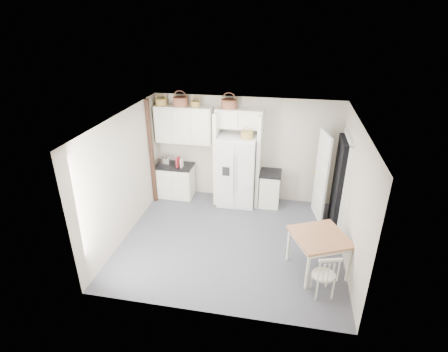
# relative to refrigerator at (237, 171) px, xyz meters

# --- Properties ---
(floor) EXTENTS (4.50, 4.50, 0.00)m
(floor) POSITION_rel_refrigerator_xyz_m (0.15, -1.64, -0.87)
(floor) COLOR #47474D
(floor) RESTS_ON ground
(ceiling) EXTENTS (4.50, 4.50, 0.00)m
(ceiling) POSITION_rel_refrigerator_xyz_m (0.15, -1.64, 1.73)
(ceiling) COLOR white
(ceiling) RESTS_ON wall_back
(wall_back) EXTENTS (4.50, 0.00, 4.50)m
(wall_back) POSITION_rel_refrigerator_xyz_m (0.15, 0.36, 0.43)
(wall_back) COLOR #BEB09B
(wall_back) RESTS_ON floor
(wall_left) EXTENTS (0.00, 4.00, 4.00)m
(wall_left) POSITION_rel_refrigerator_xyz_m (-2.10, -1.64, 0.43)
(wall_left) COLOR #BEB09B
(wall_left) RESTS_ON floor
(wall_right) EXTENTS (0.00, 4.00, 4.00)m
(wall_right) POSITION_rel_refrigerator_xyz_m (2.40, -1.64, 0.43)
(wall_right) COLOR #BEB09B
(wall_right) RESTS_ON floor
(refrigerator) EXTENTS (0.90, 0.73, 1.74)m
(refrigerator) POSITION_rel_refrigerator_xyz_m (0.00, 0.00, 0.00)
(refrigerator) COLOR silver
(refrigerator) RESTS_ON floor
(base_cab_left) EXTENTS (0.89, 0.56, 0.83)m
(base_cab_left) POSITION_rel_refrigerator_xyz_m (-1.61, 0.06, -0.46)
(base_cab_left) COLOR white
(base_cab_left) RESTS_ON floor
(base_cab_right) EXTENTS (0.47, 0.57, 0.83)m
(base_cab_right) POSITION_rel_refrigerator_xyz_m (0.81, 0.06, -0.46)
(base_cab_right) COLOR white
(base_cab_right) RESTS_ON floor
(dining_table) EXTENTS (1.21, 1.21, 0.76)m
(dining_table) POSITION_rel_refrigerator_xyz_m (1.85, -2.25, -0.49)
(dining_table) COLOR #A05C32
(dining_table) RESTS_ON floor
(windsor_chair) EXTENTS (0.48, 0.45, 0.81)m
(windsor_chair) POSITION_rel_refrigerator_xyz_m (1.91, -2.86, -0.47)
(windsor_chair) COLOR white
(windsor_chair) RESTS_ON floor
(counter_left) EXTENTS (0.93, 0.60, 0.04)m
(counter_left) POSITION_rel_refrigerator_xyz_m (-1.61, 0.06, -0.03)
(counter_left) COLOR black
(counter_left) RESTS_ON base_cab_left
(counter_right) EXTENTS (0.51, 0.61, 0.04)m
(counter_right) POSITION_rel_refrigerator_xyz_m (0.81, 0.06, -0.02)
(counter_right) COLOR black
(counter_right) RESTS_ON base_cab_right
(toaster) EXTENTS (0.31, 0.19, 0.20)m
(toaster) POSITION_rel_refrigerator_xyz_m (-1.85, 0.02, 0.09)
(toaster) COLOR silver
(toaster) RESTS_ON counter_left
(cookbook_red) EXTENTS (0.07, 0.18, 0.26)m
(cookbook_red) POSITION_rel_refrigerator_xyz_m (-1.49, -0.02, 0.12)
(cookbook_red) COLOR #A42628
(cookbook_red) RESTS_ON counter_left
(cookbook_cream) EXTENTS (0.05, 0.15, 0.22)m
(cookbook_cream) POSITION_rel_refrigerator_xyz_m (-1.39, -0.02, 0.10)
(cookbook_cream) COLOR beige
(cookbook_cream) RESTS_ON counter_left
(basket_upper_a) EXTENTS (0.28, 0.28, 0.16)m
(basket_upper_a) POSITION_rel_refrigerator_xyz_m (-1.89, 0.19, 1.56)
(basket_upper_a) COLOR #A57C30
(basket_upper_a) RESTS_ON upper_cabinet
(basket_upper_b) EXTENTS (0.36, 0.36, 0.21)m
(basket_upper_b) POSITION_rel_refrigerator_xyz_m (-1.41, 0.19, 1.58)
(basket_upper_b) COLOR brown
(basket_upper_b) RESTS_ON upper_cabinet
(basket_upper_c) EXTENTS (0.23, 0.23, 0.13)m
(basket_upper_c) POSITION_rel_refrigerator_xyz_m (-1.04, 0.19, 1.54)
(basket_upper_c) COLOR #A57C30
(basket_upper_c) RESTS_ON upper_cabinet
(basket_bridge_a) EXTENTS (0.37, 0.37, 0.21)m
(basket_bridge_a) POSITION_rel_refrigerator_xyz_m (-0.25, 0.19, 1.58)
(basket_bridge_a) COLOR brown
(basket_bridge_a) RESTS_ON bridge_cabinet
(basket_fridge_b) EXTENTS (0.28, 0.28, 0.15)m
(basket_fridge_b) POSITION_rel_refrigerator_xyz_m (0.22, -0.10, 0.95)
(basket_fridge_b) COLOR #A57C30
(basket_fridge_b) RESTS_ON refrigerator
(upper_cabinet) EXTENTS (1.40, 0.34, 0.90)m
(upper_cabinet) POSITION_rel_refrigerator_xyz_m (-1.35, 0.19, 1.03)
(upper_cabinet) COLOR white
(upper_cabinet) RESTS_ON wall_back
(bridge_cabinet) EXTENTS (1.12, 0.34, 0.45)m
(bridge_cabinet) POSITION_rel_refrigerator_xyz_m (-0.00, 0.19, 1.25)
(bridge_cabinet) COLOR white
(bridge_cabinet) RESTS_ON wall_back
(fridge_panel_left) EXTENTS (0.08, 0.60, 2.30)m
(fridge_panel_left) POSITION_rel_refrigerator_xyz_m (-0.51, 0.06, 0.28)
(fridge_panel_left) COLOR white
(fridge_panel_left) RESTS_ON floor
(fridge_panel_right) EXTENTS (0.08, 0.60, 2.30)m
(fridge_panel_right) POSITION_rel_refrigerator_xyz_m (0.51, 0.06, 0.28)
(fridge_panel_right) COLOR white
(fridge_panel_right) RESTS_ON floor
(trim_post) EXTENTS (0.09, 0.09, 2.60)m
(trim_post) POSITION_rel_refrigerator_xyz_m (-2.05, -0.29, 0.43)
(trim_post) COLOR black
(trim_post) RESTS_ON floor
(doorway_void) EXTENTS (0.18, 0.85, 2.05)m
(doorway_void) POSITION_rel_refrigerator_xyz_m (2.31, -0.64, 0.15)
(doorway_void) COLOR black
(doorway_void) RESTS_ON floor
(door_slab) EXTENTS (0.21, 0.79, 2.05)m
(door_slab) POSITION_rel_refrigerator_xyz_m (1.95, -0.30, 0.15)
(door_slab) COLOR white
(door_slab) RESTS_ON floor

